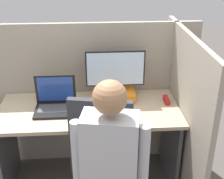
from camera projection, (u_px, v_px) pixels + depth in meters
cubicle_panel_back at (89, 96)px, 2.95m from camera, size 2.01×0.04×1.39m
cubicle_panel_right at (182, 116)px, 2.61m from camera, size 0.04×1.30×1.39m
desk at (90, 127)px, 2.68m from camera, size 1.51×0.67×0.76m
paper_box at (115, 94)px, 2.76m from camera, size 0.34×0.26×0.08m
monitor at (115, 70)px, 2.67m from camera, size 0.51×0.17×0.36m
laptop at (55, 104)px, 2.57m from camera, size 0.33×0.26×0.28m
mouse at (91, 109)px, 2.55m from camera, size 0.07×0.05×0.04m
stapler at (166, 100)px, 2.70m from camera, size 0.04×0.12×0.04m
carrot_toy at (115, 120)px, 2.39m from camera, size 0.04×0.14×0.04m
office_chair at (106, 179)px, 2.12m from camera, size 0.55×0.60×1.09m
person at (112, 168)px, 1.88m from camera, size 0.47×0.45×1.34m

